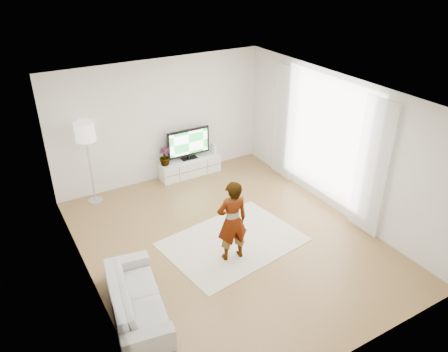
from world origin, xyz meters
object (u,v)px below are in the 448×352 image
television (188,143)px  rug (233,242)px  media_console (190,167)px  floor_lamp (85,135)px  sofa (136,297)px  player (232,221)px

television → rug: bearing=-100.2°
media_console → floor_lamp: floor_lamp is taller
media_console → sofa: sofa is taller
sofa → player: bearing=-69.3°
television → sofa: television is taller
media_console → sofa: bearing=-126.6°
television → sofa: 4.52m
floor_lamp → television: bearing=2.3°
media_console → television: bearing=90.0°
media_console → rug: media_console is taller
player → floor_lamp: bearing=-56.3°
player → sofa: 2.00m
television → rug: 3.02m
rug → player: player is taller
television → player: size_ratio=0.70×
sofa → floor_lamp: size_ratio=1.04×
television → media_console: bearing=-90.0°
sofa → media_console: bearing=-27.2°
player → sofa: bearing=18.7°
media_console → television: 0.61m
media_console → floor_lamp: bearing=-178.4°
media_console → television: size_ratio=1.39×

